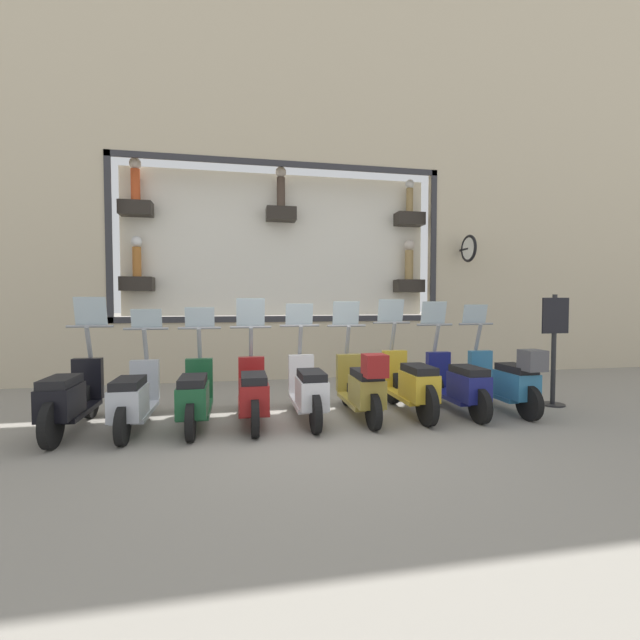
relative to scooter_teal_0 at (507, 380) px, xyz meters
name	(u,v)px	position (x,y,z in m)	size (l,w,h in m)	color
ground_plane	(311,426)	(-0.17, 2.94, -0.46)	(120.00, 120.00, 0.00)	gray
building_facade	(281,152)	(3.43, 2.94, 4.27)	(1.21, 36.00, 9.25)	beige
scooter_teal_0	(507,380)	(0.00, 0.00, 0.00)	(1.80, 0.61, 1.57)	black
scooter_navy_1	(458,384)	(0.06, 0.74, -0.04)	(1.79, 0.61, 1.62)	black
scooter_yellow_2	(411,384)	(0.07, 1.47, -0.02)	(1.81, 0.60, 1.65)	black
scooter_olive_3	(362,386)	(0.00, 2.21, 0.00)	(1.79, 0.60, 1.62)	black
scooter_white_4	(308,390)	(0.06, 2.94, -0.04)	(1.80, 0.61, 1.59)	black
scooter_red_5	(253,392)	(0.06, 3.68, -0.04)	(1.79, 0.60, 1.66)	black
scooter_green_6	(195,395)	(0.06, 4.41, -0.05)	(1.79, 0.60, 1.53)	black
scooter_silver_7	(134,398)	(0.06, 5.15, -0.06)	(1.79, 0.61, 1.51)	black
scooter_black_8	(70,398)	(0.07, 5.89, -0.02)	(1.81, 0.61, 1.68)	black
shop_sign_post	(554,346)	(0.20, -0.94, 0.47)	(0.36, 0.45, 1.72)	#232326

